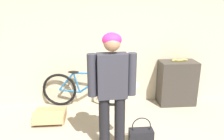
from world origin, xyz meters
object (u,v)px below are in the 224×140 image
at_px(cardboard_box, 50,116).
at_px(handbag, 141,136).
at_px(bicycle, 86,89).
at_px(person, 112,85).
at_px(banana, 179,60).

bearing_deg(cardboard_box, handbag, -28.85).
bearing_deg(handbag, bicycle, 122.09).
bearing_deg(person, handbag, 5.51).
relative_size(person, handbag, 3.88).
bearing_deg(banana, person, -136.25).
bearing_deg(banana, bicycle, 179.85).
bearing_deg(cardboard_box, person, -40.48).
height_order(bicycle, banana, banana).
xyz_separation_m(bicycle, handbag, (0.85, -1.35, -0.24)).
relative_size(person, banana, 4.76).
distance_m(banana, handbag, 1.88).
distance_m(person, cardboard_box, 1.64).
relative_size(bicycle, cardboard_box, 3.22).
relative_size(handbag, cardboard_box, 0.79).
xyz_separation_m(person, banana, (1.48, 1.42, -0.05)).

